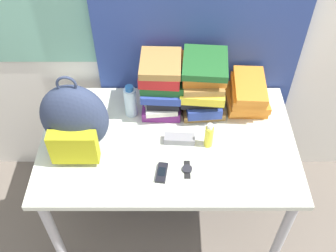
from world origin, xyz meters
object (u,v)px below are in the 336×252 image
at_px(book_stack_right, 247,95).
at_px(cell_phone, 162,173).
at_px(book_stack_center, 202,84).
at_px(water_bottle, 130,101).
at_px(sunglasses_case, 179,139).
at_px(wristwatch, 187,169).
at_px(book_stack_left, 162,84).
at_px(backpack, 75,121).
at_px(sports_bottle, 149,93).
at_px(sunscreen_bottle, 209,136).

distance_m(book_stack_right, cell_phone, 0.63).
xyz_separation_m(book_stack_center, water_bottle, (-0.37, -0.05, -0.07)).
xyz_separation_m(sunglasses_case, wristwatch, (0.03, -0.17, -0.01)).
bearing_deg(sunglasses_case, book_stack_right, 34.78).
xyz_separation_m(book_stack_left, wristwatch, (0.12, -0.42, -0.16)).
height_order(book_stack_left, cell_phone, book_stack_left).
relative_size(water_bottle, sunglasses_case, 1.23).
relative_size(backpack, sports_bottle, 1.55).
bearing_deg(water_bottle, backpack, -135.90).
distance_m(book_stack_center, book_stack_right, 0.25).
bearing_deg(book_stack_center, sports_bottle, -173.22).
relative_size(book_stack_left, sports_bottle, 1.14).
bearing_deg(sports_bottle, water_bottle, -171.06).
bearing_deg(sunscreen_bottle, book_stack_left, 130.00).
height_order(book_stack_center, cell_phone, book_stack_center).
bearing_deg(book_stack_left, backpack, -144.60).
distance_m(book_stack_center, water_bottle, 0.38).
xyz_separation_m(book_stack_right, water_bottle, (-0.61, -0.05, 0.00)).
bearing_deg(book_stack_right, book_stack_center, -178.23).
height_order(sports_bottle, sunscreen_bottle, sports_bottle).
height_order(backpack, cell_phone, backpack).
height_order(book_stack_center, wristwatch, book_stack_center).
bearing_deg(book_stack_center, backpack, -155.52).
bearing_deg(backpack, book_stack_center, 24.48).
bearing_deg(book_stack_center, water_bottle, -172.64).
xyz_separation_m(backpack, book_stack_right, (0.84, 0.28, -0.09)).
distance_m(book_stack_left, cell_phone, 0.47).
height_order(book_stack_right, sunscreen_bottle, book_stack_right).
height_order(book_stack_right, sunglasses_case, book_stack_right).
relative_size(sports_bottle, cell_phone, 2.46).
bearing_deg(sunscreen_bottle, book_stack_right, 51.11).
height_order(book_stack_left, book_stack_right, book_stack_left).
xyz_separation_m(book_stack_center, cell_phone, (-0.20, -0.44, -0.15)).
bearing_deg(book_stack_right, sunscreen_bottle, -128.89).
relative_size(book_stack_left, book_stack_center, 1.00).
relative_size(book_stack_center, sunglasses_case, 2.09).
xyz_separation_m(book_stack_left, book_stack_center, (0.21, -0.01, 0.00)).
distance_m(backpack, water_bottle, 0.34).
height_order(sunscreen_bottle, wristwatch, sunscreen_bottle).
bearing_deg(book_stack_right, backpack, -161.53).
xyz_separation_m(book_stack_left, sunscreen_bottle, (0.23, -0.27, -0.09)).
xyz_separation_m(book_stack_left, sunglasses_case, (0.09, -0.25, -0.14)).
bearing_deg(cell_phone, wristwatch, 10.59).
bearing_deg(book_stack_left, sports_bottle, -148.28).
distance_m(sports_bottle, sunscreen_bottle, 0.38).
xyz_separation_m(sports_bottle, sunscreen_bottle, (0.29, -0.23, -0.07)).
height_order(water_bottle, sunscreen_bottle, water_bottle).
xyz_separation_m(backpack, sunglasses_case, (0.48, 0.03, -0.16)).
height_order(book_stack_left, book_stack_center, same).
bearing_deg(sports_bottle, cell_phone, -80.77).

